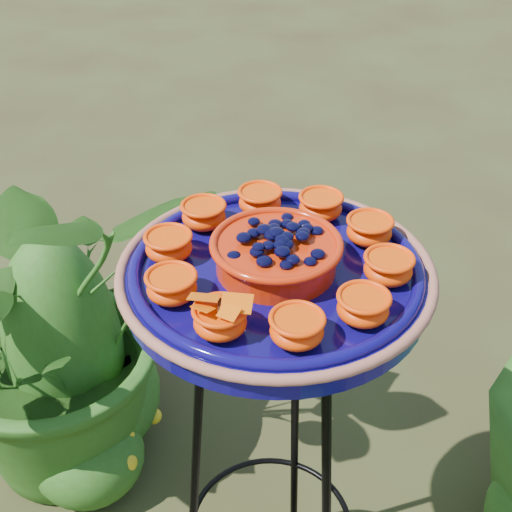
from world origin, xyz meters
The scene contains 3 objects.
tripod_stand centered at (-0.04, 0.14, 0.54)m, with size 0.34×0.36×0.88m.
feeder_dish centered at (-0.04, 0.14, 0.92)m, with size 0.48×0.48×0.11m.
shrub_back_left centered at (-0.64, 0.46, 0.44)m, with size 0.79×0.68×0.87m, color #285115.
Camera 1 is at (0.17, -0.67, 1.53)m, focal length 50.00 mm.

